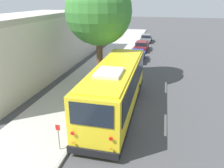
{
  "coord_description": "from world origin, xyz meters",
  "views": [
    {
      "loc": [
        -12.45,
        -2.32,
        6.95
      ],
      "look_at": [
        1.54,
        0.95,
        1.3
      ],
      "focal_mm": 35.0,
      "sensor_mm": 36.0,
      "label": 1
    }
  ],
  "objects_px": {
    "fire_hydrant": "(111,73)",
    "sign_post_near": "(59,137)",
    "street_tree": "(99,7)",
    "parked_sedan_gray": "(146,38)",
    "parked_sedan_blue": "(137,56)",
    "shuttle_bus": "(116,86)",
    "sign_post_far": "(76,117)",
    "parked_sedan_maroon": "(141,46)"
  },
  "relations": [
    {
      "from": "parked_sedan_maroon",
      "to": "street_tree",
      "type": "bearing_deg",
      "value": 172.54
    },
    {
      "from": "shuttle_bus",
      "to": "parked_sedan_gray",
      "type": "distance_m",
      "value": 25.35
    },
    {
      "from": "shuttle_bus",
      "to": "parked_sedan_maroon",
      "type": "height_order",
      "value": "shuttle_bus"
    },
    {
      "from": "parked_sedan_blue",
      "to": "sign_post_far",
      "type": "relative_size",
      "value": 3.65
    },
    {
      "from": "parked_sedan_maroon",
      "to": "parked_sedan_gray",
      "type": "bearing_deg",
      "value": 0.52
    },
    {
      "from": "sign_post_near",
      "to": "sign_post_far",
      "type": "height_order",
      "value": "sign_post_near"
    },
    {
      "from": "shuttle_bus",
      "to": "parked_sedan_blue",
      "type": "bearing_deg",
      "value": 1.28
    },
    {
      "from": "shuttle_bus",
      "to": "parked_sedan_blue",
      "type": "relative_size",
      "value": 2.39
    },
    {
      "from": "shuttle_bus",
      "to": "street_tree",
      "type": "distance_m",
      "value": 7.09
    },
    {
      "from": "shuttle_bus",
      "to": "fire_hydrant",
      "type": "bearing_deg",
      "value": 16.59
    },
    {
      "from": "shuttle_bus",
      "to": "parked_sedan_maroon",
      "type": "relative_size",
      "value": 2.21
    },
    {
      "from": "parked_sedan_blue",
      "to": "sign_post_near",
      "type": "relative_size",
      "value": 3.06
    },
    {
      "from": "sign_post_near",
      "to": "street_tree",
      "type": "bearing_deg",
      "value": 4.01
    },
    {
      "from": "parked_sedan_blue",
      "to": "sign_post_far",
      "type": "bearing_deg",
      "value": 174.66
    },
    {
      "from": "fire_hydrant",
      "to": "sign_post_near",
      "type": "bearing_deg",
      "value": -179.83
    },
    {
      "from": "sign_post_far",
      "to": "shuttle_bus",
      "type": "bearing_deg",
      "value": -34.71
    },
    {
      "from": "shuttle_bus",
      "to": "sign_post_near",
      "type": "xyz_separation_m",
      "value": [
        -4.64,
        1.76,
        -0.92
      ]
    },
    {
      "from": "parked_sedan_maroon",
      "to": "parked_sedan_gray",
      "type": "xyz_separation_m",
      "value": [
        6.72,
        -0.1,
        -0.0
      ]
    },
    {
      "from": "shuttle_bus",
      "to": "sign_post_far",
      "type": "distance_m",
      "value": 3.26
    },
    {
      "from": "street_tree",
      "to": "sign_post_near",
      "type": "bearing_deg",
      "value": -175.99
    },
    {
      "from": "fire_hydrant",
      "to": "shuttle_bus",
      "type": "bearing_deg",
      "value": -163.68
    },
    {
      "from": "shuttle_bus",
      "to": "fire_hydrant",
      "type": "xyz_separation_m",
      "value": [
        6.11,
        1.79,
        -1.22
      ]
    },
    {
      "from": "street_tree",
      "to": "sign_post_far",
      "type": "distance_m",
      "value": 9.31
    },
    {
      "from": "street_tree",
      "to": "sign_post_far",
      "type": "bearing_deg",
      "value": -174.86
    },
    {
      "from": "sign_post_far",
      "to": "parked_sedan_maroon",
      "type": "bearing_deg",
      "value": -3.99
    },
    {
      "from": "parked_sedan_gray",
      "to": "sign_post_far",
      "type": "xyz_separation_m",
      "value": [
        -27.86,
        1.58,
        0.14
      ]
    },
    {
      "from": "parked_sedan_gray",
      "to": "sign_post_near",
      "type": "bearing_deg",
      "value": 177.47
    },
    {
      "from": "parked_sedan_maroon",
      "to": "fire_hydrant",
      "type": "xyz_separation_m",
      "value": [
        -12.49,
        1.51,
        -0.03
      ]
    },
    {
      "from": "shuttle_bus",
      "to": "street_tree",
      "type": "height_order",
      "value": "street_tree"
    },
    {
      "from": "shuttle_bus",
      "to": "sign_post_far",
      "type": "relative_size",
      "value": 8.71
    },
    {
      "from": "parked_sedan_blue",
      "to": "sign_post_far",
      "type": "height_order",
      "value": "sign_post_far"
    },
    {
      "from": "sign_post_near",
      "to": "fire_hydrant",
      "type": "xyz_separation_m",
      "value": [
        10.75,
        0.03,
        -0.3
      ]
    },
    {
      "from": "street_tree",
      "to": "parked_sedan_maroon",
      "type": "bearing_deg",
      "value": -8.85
    },
    {
      "from": "street_tree",
      "to": "shuttle_bus",
      "type": "bearing_deg",
      "value": -153.52
    },
    {
      "from": "parked_sedan_maroon",
      "to": "fire_hydrant",
      "type": "height_order",
      "value": "parked_sedan_maroon"
    },
    {
      "from": "sign_post_far",
      "to": "fire_hydrant",
      "type": "height_order",
      "value": "sign_post_far"
    },
    {
      "from": "shuttle_bus",
      "to": "street_tree",
      "type": "bearing_deg",
      "value": 26.75
    },
    {
      "from": "sign_post_far",
      "to": "parked_sedan_blue",
      "type": "bearing_deg",
      "value": -5.69
    },
    {
      "from": "parked_sedan_blue",
      "to": "parked_sedan_gray",
      "type": "xyz_separation_m",
      "value": [
        12.5,
        -0.05,
        -0.01
      ]
    },
    {
      "from": "parked_sedan_gray",
      "to": "fire_hydrant",
      "type": "xyz_separation_m",
      "value": [
        -19.21,
        1.61,
        -0.03
      ]
    },
    {
      "from": "shuttle_bus",
      "to": "parked_sedan_maroon",
      "type": "bearing_deg",
      "value": 1.14
    },
    {
      "from": "parked_sedan_gray",
      "to": "parked_sedan_blue",
      "type": "bearing_deg",
      "value": -179.73
    }
  ]
}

